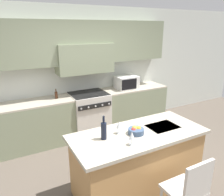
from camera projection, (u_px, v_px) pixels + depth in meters
The scene contains 12 objects.
ground_plane at pixel (136, 181), 3.36m from camera, with size 10.00×10.00×0.00m, color brown.
back_cabinetry at pixel (83, 60), 4.62m from camera, with size 10.00×0.46×2.70m.
back_counter at pixel (89, 114), 4.77m from camera, with size 3.85×0.62×0.91m.
range_stove at pixel (89, 114), 4.75m from camera, with size 0.78×0.70×0.94m.
microwave at pixel (127, 82), 5.02m from camera, with size 0.49×0.38×0.29m.
kitchen_island at pixel (137, 161), 3.09m from camera, with size 1.86×0.83×0.90m.
island_chair at pixel (189, 189), 2.47m from camera, with size 0.42×0.40×0.92m.
wine_bottle at pixel (104, 130), 2.75m from camera, with size 0.07×0.07×0.32m.
wine_glass_near at pixel (132, 136), 2.61m from camera, with size 0.07×0.07×0.18m.
wine_glass_far at pixel (119, 125), 2.89m from camera, with size 0.07×0.07×0.18m.
fruit_bowl at pixel (136, 131), 2.91m from camera, with size 0.21×0.21×0.10m.
oil_bottle_on_counter at pixel (56, 95), 4.32m from camera, with size 0.06×0.06×0.20m.
Camera 1 is at (-1.66, -2.29, 2.26)m, focal length 35.00 mm.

